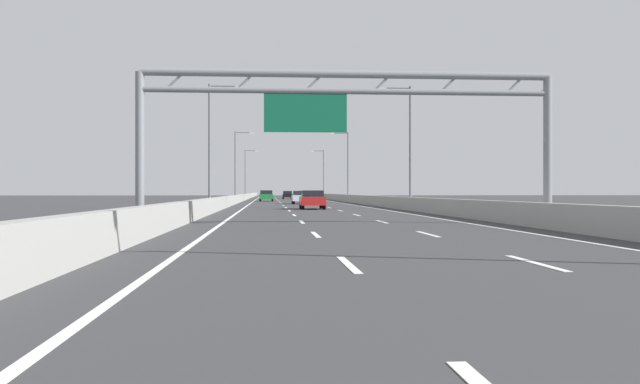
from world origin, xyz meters
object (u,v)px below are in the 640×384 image
streetlamp_left_mid (213,138)px  orange_car (266,194)px  black_car (287,195)px  blue_car (302,194)px  streetlamp_right_distant (322,171)px  streetlamp_right_far (346,162)px  streetlamp_right_mid (407,139)px  red_car (312,199)px  green_car (266,196)px  sign_gantry (343,106)px  streetlamp_left_far (237,162)px  streetlamp_left_distant (246,171)px  white_car (300,197)px

streetlamp_left_mid → orange_car: size_ratio=2.15×
black_car → blue_car: size_ratio=0.91×
streetlamp_right_distant → streetlamp_right_far: bearing=-90.0°
streetlamp_right_mid → blue_car: (-4.01, 85.10, -4.65)m
streetlamp_right_far → red_car: 42.82m
streetlamp_right_mid → streetlamp_right_far: (0.00, 41.99, 0.00)m
red_car → orange_car: 77.70m
green_car → orange_car: green_car is taller
sign_gantry → streetlamp_left_mid: (-7.24, 24.71, 0.52)m
streetlamp_right_far → orange_car: streetlamp_right_far is taller
streetlamp_left_far → red_car: bearing=-79.8°
streetlamp_left_mid → black_car: (7.65, 70.86, -4.67)m
green_car → sign_gantry: bearing=-87.2°
streetlamp_left_far → black_car: 30.23m
streetlamp_left_distant → black_car: bearing=-59.7°
streetlamp_right_far → sign_gantry: bearing=-96.6°
streetlamp_right_mid → green_car: size_ratio=2.31×
streetlamp_right_distant → black_car: bearing=-119.1°
streetlamp_left_mid → white_car: size_ratio=2.24×
streetlamp_right_far → green_car: size_ratio=2.31×
streetlamp_left_distant → red_car: streetlamp_left_distant is taller
streetlamp_left_far → red_car: (7.56, -41.93, -4.65)m
streetlamp_right_mid → streetlamp_right_far: bearing=90.0°
streetlamp_left_mid → orange_car: (3.80, 77.67, -4.64)m
streetlamp_right_distant → blue_car: 6.24m
blue_car → streetlamp_right_mid: bearing=-87.3°
streetlamp_left_mid → white_car: bearing=71.0°
green_car → black_car: bearing=82.6°
streetlamp_left_far → streetlamp_right_distant: 44.56m
streetlamp_right_far → blue_car: streetlamp_right_far is taller
streetlamp_left_far → orange_car: size_ratio=2.15×
streetlamp_left_mid → streetlamp_right_distant: size_ratio=1.00×
sign_gantry → streetlamp_right_far: streetlamp_right_far is taller
sign_gantry → red_car: (0.31, 24.77, -4.13)m
streetlamp_right_mid → white_car: (-7.28, 22.17, -4.66)m
streetlamp_left_far → streetlamp_left_distant: (0.00, 41.99, 0.00)m
streetlamp_left_mid → streetlamp_right_distant: 85.29m
sign_gantry → green_car: sign_gantry is taller
green_car → streetlamp_right_distant: bearing=75.2°
streetlamp_left_distant → green_car: bearing=-84.5°
black_car → red_car: 70.80m
streetlamp_right_distant → green_car: bearing=-104.8°
streetlamp_right_far → streetlamp_left_distant: size_ratio=1.00×
red_car → black_car: bearing=89.9°
streetlamp_left_mid → streetlamp_right_mid: same height
streetlamp_left_mid → white_car: (7.65, 22.17, -4.66)m
green_car → red_car: bearing=-85.2°
streetlamp_right_mid → sign_gantry: bearing=-107.3°
streetlamp_right_mid → streetlamp_left_far: (-14.93, 41.99, 0.00)m
sign_gantry → streetlamp_left_mid: size_ratio=1.82×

